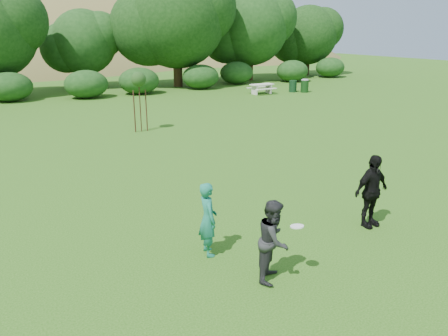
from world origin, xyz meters
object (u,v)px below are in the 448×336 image
object	(u,v)px
player_teal	(208,219)
player_grey	(274,240)
sapling	(139,81)
trash_can_lidded	(305,85)
trash_can_near	(293,86)
player_black	(371,191)
picnic_table	(262,87)

from	to	relation	value
player_teal	player_grey	bearing A→B (deg)	-146.69
player_grey	sapling	distance (m)	14.08
player_grey	trash_can_lidded	world-z (taller)	player_grey
player_grey	trash_can_near	distance (m)	27.29
trash_can_near	sapling	xyz separation A→B (m)	(-15.12, -7.22, 1.97)
trash_can_near	sapling	distance (m)	16.87
player_black	picnic_table	xyz separation A→B (m)	(11.08, 20.56, -0.41)
sapling	picnic_table	size ratio (longest dim) A/B	1.58
player_teal	player_grey	size ratio (longest dim) A/B	1.00
player_grey	trash_can_near	bearing A→B (deg)	8.49
player_grey	picnic_table	distance (m)	25.86
player_black	trash_can_lidded	size ratio (longest dim) A/B	1.78
player_grey	sapling	size ratio (longest dim) A/B	0.58
player_teal	trash_can_lidded	xyz separation A→B (m)	(18.71, 18.87, -0.29)
player_black	trash_can_lidded	distance (m)	24.42
player_teal	sapling	bearing A→B (deg)	-2.84
trash_can_near	trash_can_lidded	size ratio (longest dim) A/B	0.86
trash_can_near	player_grey	bearing A→B (deg)	-129.62
sapling	trash_can_lidded	xyz separation A→B (m)	(15.79, 6.59, -1.88)
picnic_table	player_grey	bearing A→B (deg)	-124.46
player_teal	trash_can_near	xyz separation A→B (m)	(18.04, 19.49, -0.38)
picnic_table	trash_can_lidded	xyz separation A→B (m)	(3.44, -0.92, 0.02)
player_teal	picnic_table	xyz separation A→B (m)	(15.27, 19.79, -0.32)
player_teal	sapling	xyz separation A→B (m)	(2.92, 12.28, 1.58)
trash_can_near	trash_can_lidded	xyz separation A→B (m)	(0.67, -0.63, 0.09)
player_black	sapling	distance (m)	13.19
player_black	picnic_table	distance (m)	23.36
sapling	picnic_table	distance (m)	14.58
sapling	player_black	bearing A→B (deg)	-84.45
player_black	sapling	world-z (taller)	sapling
trash_can_near	trash_can_lidded	distance (m)	0.92
player_teal	picnic_table	size ratio (longest dim) A/B	0.93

